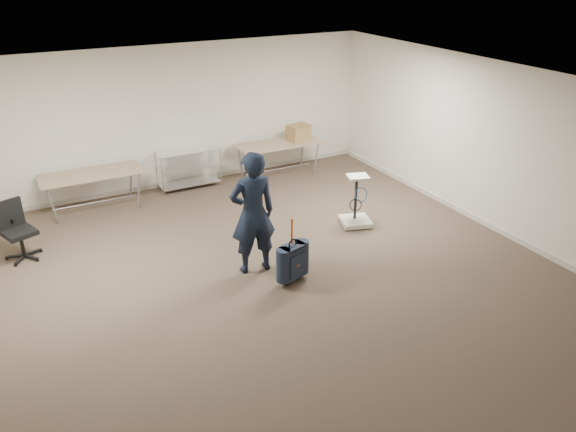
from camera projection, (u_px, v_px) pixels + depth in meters
ground at (285, 285)px, 8.07m from camera, size 9.00×9.00×0.00m
room_shell at (246, 242)px, 9.16m from camera, size 8.00×9.00×9.00m
folding_table_left at (91, 176)px, 10.14m from camera, size 1.80×0.75×0.73m
folding_table_right at (278, 145)px, 11.75m from camera, size 1.80×0.75×0.73m
wire_shelf at (188, 167)px, 11.25m from camera, size 1.22×0.47×0.80m
person at (253, 213)px, 8.07m from camera, size 0.72×0.51×1.87m
suitcase at (293, 261)px, 8.00m from camera, size 0.41×0.31×1.01m
office_chair at (20, 241)px, 8.69m from camera, size 0.56×0.57×0.93m
equipment_cart at (356, 212)px, 9.77m from camera, size 0.62×0.62×0.91m
cardboard_box at (298, 132)px, 11.83m from camera, size 0.50×0.41×0.33m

